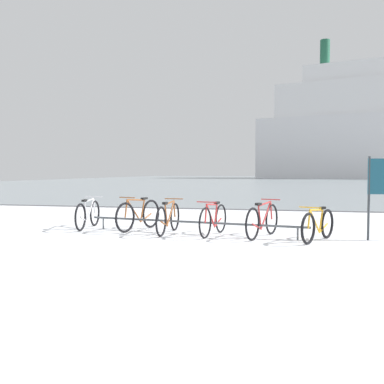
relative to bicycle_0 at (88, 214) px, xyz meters
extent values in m
cube|color=white|center=(4.10, -4.72, -0.40)|extent=(80.00, 22.00, 0.08)
cube|color=gray|center=(4.10, 61.28, -0.40)|extent=(80.00, 110.00, 0.08)
cube|color=#47474C|center=(4.10, 6.28, -0.38)|extent=(80.00, 0.50, 0.05)
cylinder|color=#4C5156|center=(2.80, -0.37, -0.08)|extent=(5.32, 0.95, 0.05)
cylinder|color=#4C5156|center=(0.40, 0.03, -0.22)|extent=(0.04, 0.04, 0.28)
cylinder|color=#4C5156|center=(5.19, -0.78, -0.22)|extent=(0.04, 0.04, 0.28)
torus|color=black|center=(-0.05, 0.50, -0.02)|extent=(0.12, 0.68, 0.68)
torus|color=black|center=(0.05, -0.51, -0.02)|extent=(0.12, 0.68, 0.68)
cylinder|color=silver|center=(-0.02, 0.17, 0.10)|extent=(0.09, 0.54, 0.57)
cylinder|color=silver|center=(0.02, -0.15, 0.08)|extent=(0.05, 0.19, 0.51)
cylinder|color=silver|center=(-0.01, 0.10, 0.35)|extent=(0.10, 0.66, 0.08)
cylinder|color=silver|center=(0.03, -0.29, -0.10)|extent=(0.08, 0.45, 0.19)
cylinder|color=silver|center=(-0.05, 0.46, 0.18)|extent=(0.05, 0.11, 0.40)
cube|color=black|center=(0.02, -0.23, 0.37)|extent=(0.10, 0.21, 0.05)
cylinder|color=silver|center=(-0.04, 0.43, 0.43)|extent=(0.46, 0.07, 0.02)
torus|color=black|center=(1.21, -0.52, 0.00)|extent=(0.26, 0.71, 0.72)
torus|color=black|center=(1.52, 0.50, 0.00)|extent=(0.26, 0.71, 0.72)
cylinder|color=brown|center=(1.31, -0.19, 0.13)|extent=(0.20, 0.54, 0.61)
cylinder|color=brown|center=(1.41, 0.14, 0.10)|extent=(0.09, 0.20, 0.54)
cylinder|color=brown|center=(1.34, -0.11, 0.40)|extent=(0.24, 0.67, 0.09)
cylinder|color=brown|center=(1.46, 0.28, -0.08)|extent=(0.17, 0.45, 0.20)
cylinder|color=brown|center=(1.22, -0.48, 0.21)|extent=(0.07, 0.12, 0.43)
cube|color=black|center=(1.44, 0.22, 0.41)|extent=(0.13, 0.21, 0.05)
cylinder|color=brown|center=(1.24, -0.44, 0.47)|extent=(0.45, 0.16, 0.02)
torus|color=black|center=(2.26, 0.11, -0.02)|extent=(0.07, 0.68, 0.68)
torus|color=black|center=(2.23, -0.95, -0.02)|extent=(0.07, 0.68, 0.68)
cylinder|color=brown|center=(2.25, -0.24, 0.10)|extent=(0.05, 0.56, 0.58)
cylinder|color=brown|center=(2.24, -0.58, 0.08)|extent=(0.04, 0.19, 0.51)
cylinder|color=brown|center=(2.25, -0.31, 0.35)|extent=(0.06, 0.69, 0.08)
cylinder|color=brown|center=(2.24, -0.73, -0.10)|extent=(0.05, 0.46, 0.19)
cylinder|color=brown|center=(2.26, 0.07, 0.18)|extent=(0.04, 0.12, 0.40)
cube|color=black|center=(2.24, -0.66, 0.37)|extent=(0.09, 0.20, 0.05)
cylinder|color=brown|center=(2.26, 0.03, 0.43)|extent=(0.46, 0.04, 0.02)
torus|color=black|center=(3.23, -0.96, -0.02)|extent=(0.17, 0.67, 0.68)
torus|color=black|center=(3.43, 0.00, -0.02)|extent=(0.17, 0.67, 0.68)
cylinder|color=#B22D2D|center=(3.30, -0.65, 0.10)|extent=(0.14, 0.51, 0.58)
cylinder|color=#B22D2D|center=(3.36, -0.34, 0.08)|extent=(0.07, 0.18, 0.51)
cylinder|color=#B22D2D|center=(3.31, -0.58, 0.35)|extent=(0.16, 0.63, 0.08)
cylinder|color=#B22D2D|center=(3.38, -0.21, -0.10)|extent=(0.12, 0.43, 0.19)
cylinder|color=#B22D2D|center=(3.24, -0.93, 0.18)|extent=(0.06, 0.11, 0.41)
cube|color=black|center=(3.37, -0.27, 0.37)|extent=(0.12, 0.21, 0.05)
cylinder|color=#B22D2D|center=(3.25, -0.89, 0.43)|extent=(0.46, 0.11, 0.02)
torus|color=black|center=(4.61, -0.01, -0.01)|extent=(0.27, 0.68, 0.70)
torus|color=black|center=(4.26, -1.05, -0.01)|extent=(0.27, 0.68, 0.70)
cylinder|color=#B22D2D|center=(4.50, -0.35, 0.12)|extent=(0.22, 0.55, 0.59)
cylinder|color=#B22D2D|center=(4.39, -0.69, 0.09)|extent=(0.10, 0.20, 0.53)
cylinder|color=#B22D2D|center=(4.47, -0.43, 0.38)|extent=(0.26, 0.69, 0.09)
cylinder|color=#B22D2D|center=(4.34, -0.83, -0.09)|extent=(0.19, 0.46, 0.19)
cylinder|color=#B22D2D|center=(4.60, -0.05, 0.20)|extent=(0.07, 0.12, 0.42)
cube|color=black|center=(4.36, -0.76, 0.39)|extent=(0.14, 0.22, 0.05)
cylinder|color=#B22D2D|center=(4.59, -0.09, 0.45)|extent=(0.44, 0.17, 0.02)
torus|color=black|center=(5.38, -1.27, -0.04)|extent=(0.33, 0.60, 0.64)
torus|color=black|center=(5.82, -0.37, -0.04)|extent=(0.33, 0.60, 0.64)
cylinder|color=gold|center=(5.52, -0.98, 0.07)|extent=(0.26, 0.49, 0.54)
cylinder|color=gold|center=(5.66, -0.69, 0.05)|extent=(0.11, 0.18, 0.48)
cylinder|color=gold|center=(5.56, -0.91, 0.30)|extent=(0.32, 0.60, 0.08)
cylinder|color=gold|center=(5.72, -0.56, -0.11)|extent=(0.22, 0.41, 0.18)
cylinder|color=gold|center=(5.40, -1.24, 0.14)|extent=(0.08, 0.12, 0.37)
cube|color=black|center=(5.70, -0.62, 0.32)|extent=(0.16, 0.21, 0.05)
cylinder|color=gold|center=(5.41, -1.20, 0.38)|extent=(0.43, 0.22, 0.02)
cylinder|color=#33383D|center=(6.64, -0.42, 0.53)|extent=(0.05, 0.05, 1.77)
cube|color=navy|center=(6.89, -0.41, 0.99)|extent=(0.55, 0.06, 0.75)
cube|color=white|center=(16.69, 80.92, 5.73)|extent=(37.76, 19.31, 12.19)
cube|color=white|center=(15.81, 81.14, 15.18)|extent=(28.58, 15.52, 6.71)
cube|color=white|center=(15.81, 81.14, 20.24)|extent=(17.65, 11.27, 3.41)
cylinder|color=#1E593F|center=(11.42, 82.26, 24.69)|extent=(1.92, 1.92, 5.49)
camera|label=1|loc=(5.04, -10.17, 1.10)|focal=40.73mm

